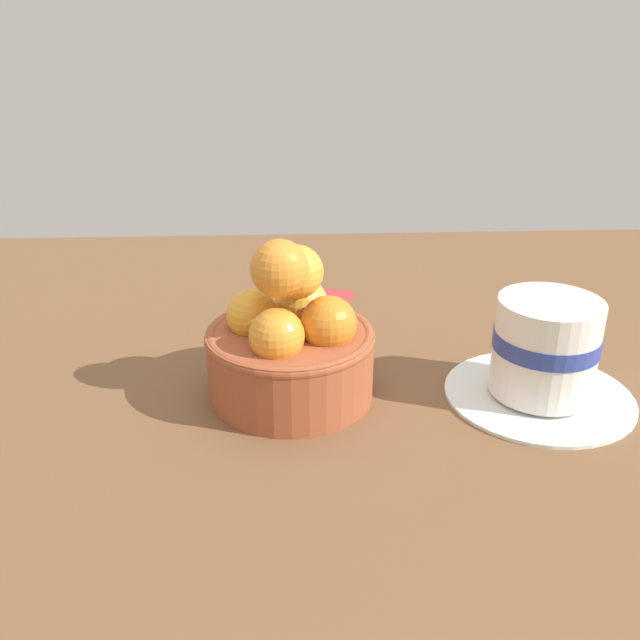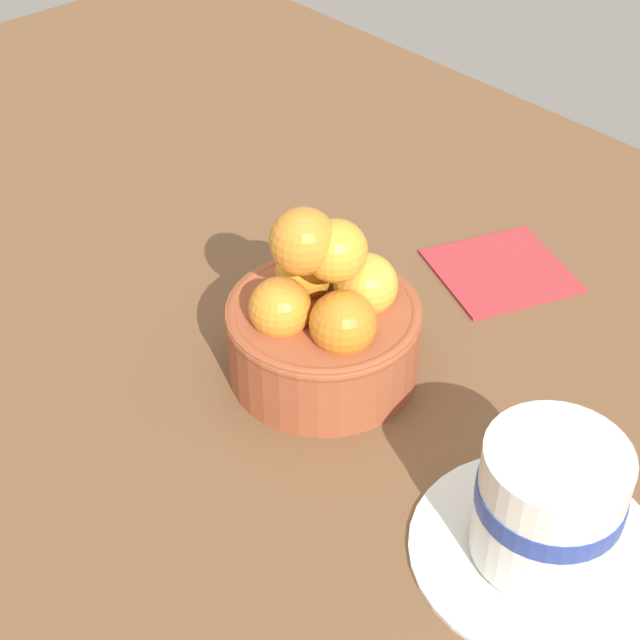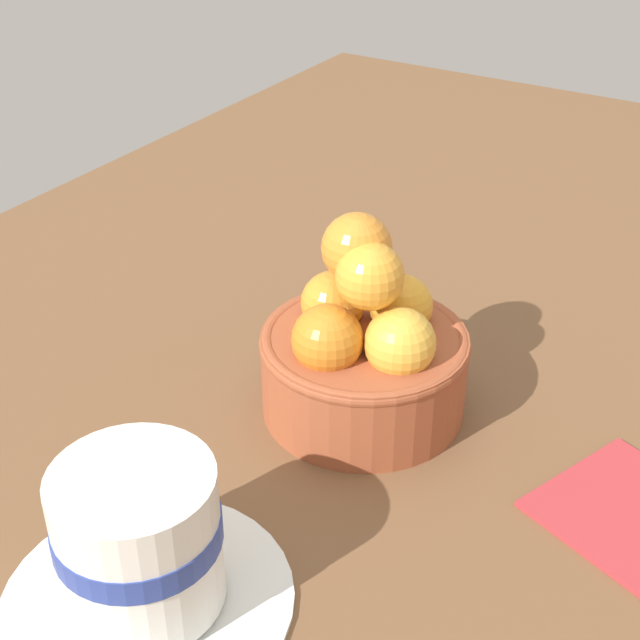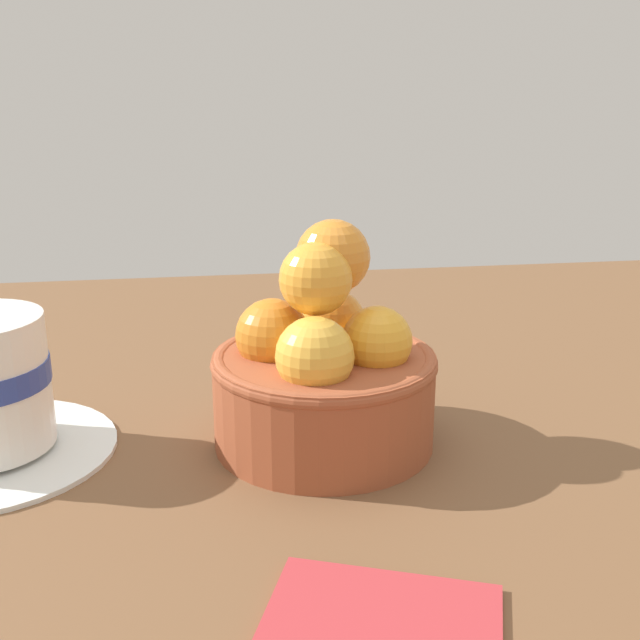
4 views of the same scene
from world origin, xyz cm
name	(u,v)px [view 4 (image 4 of 4)]	position (x,y,z in cm)	size (l,w,h in cm)	color
ground_plane	(324,464)	(0.00, 0.00, -1.55)	(143.16, 86.86, 3.10)	brown
terracotta_bowl	(324,371)	(-0.03, 0.02, 4.57)	(13.33, 13.33, 13.38)	#9E4C2D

